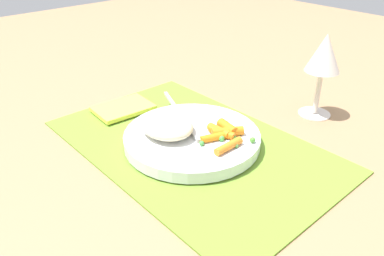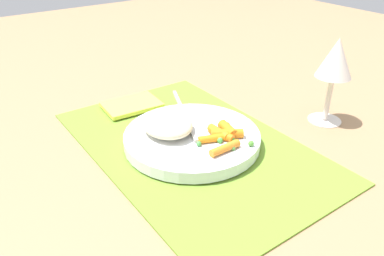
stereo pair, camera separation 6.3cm
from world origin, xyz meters
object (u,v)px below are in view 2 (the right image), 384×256
at_px(rice_mound, 167,124).
at_px(carrot_portion, 223,135).
at_px(plate, 192,138).
at_px(wine_glass, 335,62).
at_px(fork, 187,119).
at_px(napkin, 132,105).

xyz_separation_m(rice_mound, carrot_portion, (0.07, 0.06, -0.01)).
distance_m(plate, carrot_portion, 0.06).
bearing_deg(rice_mound, wine_glass, 71.21).
xyz_separation_m(fork, napkin, (-0.15, -0.04, -0.02)).
bearing_deg(wine_glass, fork, -115.02).
distance_m(rice_mound, fork, 0.05).
height_order(plate, carrot_portion, carrot_portion).
bearing_deg(napkin, rice_mound, -5.32).
relative_size(rice_mound, carrot_portion, 1.19).
xyz_separation_m(wine_glass, napkin, (-0.26, -0.28, -0.11)).
bearing_deg(napkin, plate, 5.41).
bearing_deg(napkin, carrot_portion, 11.67).
bearing_deg(fork, wine_glass, 64.98).
height_order(carrot_portion, napkin, carrot_portion).
relative_size(fork, napkin, 1.74).
height_order(carrot_portion, wine_glass, wine_glass).
xyz_separation_m(rice_mound, fork, (-0.01, 0.05, -0.01)).
bearing_deg(fork, carrot_portion, 8.24).
xyz_separation_m(rice_mound, wine_glass, (0.10, 0.30, 0.08)).
bearing_deg(carrot_portion, wine_glass, 83.33).
bearing_deg(rice_mound, fork, 105.49).
distance_m(carrot_portion, wine_glass, 0.25).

